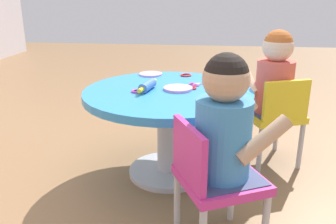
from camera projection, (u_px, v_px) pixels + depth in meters
name	position (u px, v px, depth m)	size (l,w,h in m)	color
ground_plane	(168.00, 173.00, 2.03)	(10.00, 10.00, 0.00)	olive
craft_table	(168.00, 111.00, 1.91)	(0.89, 0.89, 0.49)	silver
child_chair_left	(213.00, 179.00, 1.36)	(0.40, 0.40, 0.54)	#B7B7BC
seated_child_left	(225.00, 123.00, 1.30)	(0.39, 0.43, 0.51)	#3F4772
child_chair_right	(274.00, 116.00, 2.05)	(0.39, 0.39, 0.54)	#B7B7BC
seated_child_right	(275.00, 76.00, 2.01)	(0.42, 0.38, 0.51)	#3F4772
rolling_pin	(147.00, 86.00, 1.86)	(0.23, 0.08, 0.05)	#3F72CC
craft_scissors	(198.00, 84.00, 1.98)	(0.12, 0.14, 0.01)	silver
playdough_blob_0	(151.00, 74.00, 2.20)	(0.14, 0.14, 0.01)	#CC99E5
playdough_blob_1	(178.00, 88.00, 1.87)	(0.15, 0.15, 0.01)	#CC99E5
cookie_cutter_0	(137.00, 91.00, 1.83)	(0.06, 0.06, 0.01)	#D83FA5
cookie_cutter_1	(186.00, 75.00, 2.18)	(0.07, 0.07, 0.01)	red
cookie_cutter_2	(192.00, 88.00, 1.89)	(0.05, 0.05, 0.01)	red
cookie_cutter_3	(216.00, 93.00, 1.80)	(0.06, 0.06, 0.01)	#4CB259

